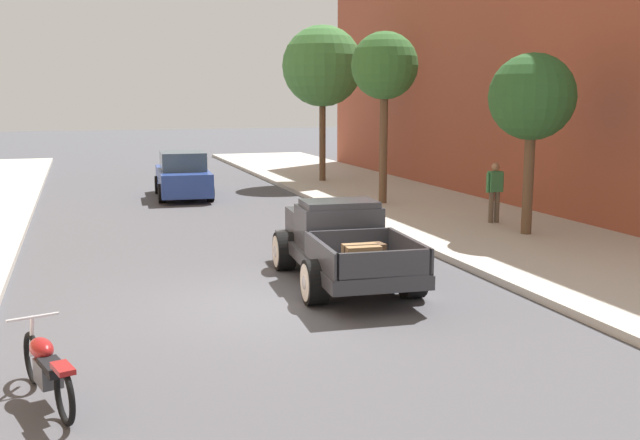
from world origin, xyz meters
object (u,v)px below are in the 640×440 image
(hotrod_truck_gunmetal, at_px, (340,242))
(street_tree_second, at_px, (384,68))
(car_background_blue, at_px, (183,176))
(street_tree_nearest, at_px, (532,98))
(street_tree_third, at_px, (322,67))
(motorcycle_parked, at_px, (47,367))
(pedestrian_sidewalk_right, at_px, (495,189))

(hotrod_truck_gunmetal, bearing_deg, street_tree_second, 62.29)
(hotrod_truck_gunmetal, bearing_deg, car_background_blue, 95.72)
(street_tree_nearest, bearing_deg, street_tree_third, 95.16)
(motorcycle_parked, height_order, car_background_blue, car_background_blue)
(motorcycle_parked, distance_m, pedestrian_sidewalk_right, 14.29)
(motorcycle_parked, distance_m, street_tree_nearest, 13.56)
(pedestrian_sidewalk_right, height_order, street_tree_nearest, street_tree_nearest)
(motorcycle_parked, distance_m, car_background_blue, 18.11)
(pedestrian_sidewalk_right, xyz_separation_m, street_tree_nearest, (-0.10, -1.73, 2.46))
(street_tree_third, bearing_deg, motorcycle_parked, -116.53)
(street_tree_second, bearing_deg, car_background_blue, 142.93)
(street_tree_second, height_order, street_tree_third, street_tree_third)
(hotrod_truck_gunmetal, relative_size, street_tree_nearest, 1.12)
(street_tree_third, bearing_deg, pedestrian_sidewalk_right, -83.54)
(motorcycle_parked, bearing_deg, street_tree_third, 63.47)
(pedestrian_sidewalk_right, distance_m, street_tree_second, 5.79)
(motorcycle_parked, height_order, pedestrian_sidewalk_right, pedestrian_sidewalk_right)
(motorcycle_parked, height_order, street_tree_third, street_tree_third)
(street_tree_nearest, relative_size, street_tree_second, 0.82)
(hotrod_truck_gunmetal, xyz_separation_m, motorcycle_parked, (-5.28, -4.56, -0.31))
(motorcycle_parked, bearing_deg, car_background_blue, 77.34)
(car_background_blue, bearing_deg, motorcycle_parked, -102.66)
(street_tree_nearest, height_order, street_tree_second, street_tree_second)
(motorcycle_parked, relative_size, street_tree_nearest, 0.46)
(street_tree_third, bearing_deg, street_tree_second, -91.32)
(street_tree_nearest, bearing_deg, hotrod_truck_gunmetal, -157.18)
(street_tree_nearest, bearing_deg, pedestrian_sidewalk_right, 86.60)
(hotrod_truck_gunmetal, distance_m, motorcycle_parked, 6.98)
(street_tree_nearest, distance_m, street_tree_third, 13.09)
(car_background_blue, xyz_separation_m, pedestrian_sidewalk_right, (7.30, -8.90, 0.32))
(motorcycle_parked, xyz_separation_m, street_tree_nearest, (11.16, 7.04, 3.10))
(car_background_blue, xyz_separation_m, street_tree_nearest, (7.20, -10.63, 2.77))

